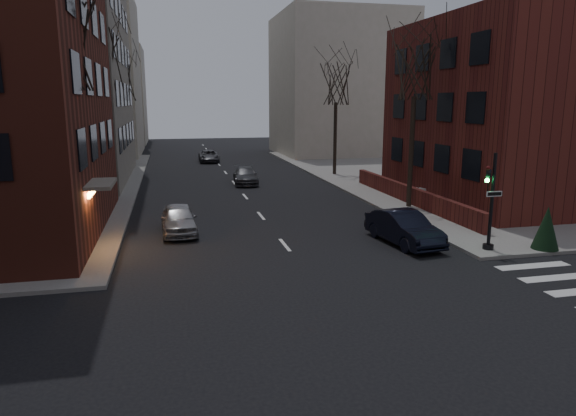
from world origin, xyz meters
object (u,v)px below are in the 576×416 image
at_px(tree_right_b, 336,84).
at_px(car_lane_far, 209,156).
at_px(tree_left_c, 120,80).
at_px(streetlamp_far, 131,122).
at_px(car_lane_silver, 179,219).
at_px(tree_right_a, 415,67).
at_px(tree_left_a, 61,43).
at_px(parked_sedan, 404,228).
at_px(traffic_signal, 490,208).
at_px(car_lane_gray, 245,176).
at_px(tree_left_b, 99,57).
at_px(streetlamp_near, 107,136).
at_px(evergreen_shrub, 547,228).
at_px(sandwich_board, 421,195).

height_order(tree_right_b, car_lane_far, tree_right_b).
distance_m(tree_left_c, streetlamp_far, 4.33).
height_order(tree_right_b, streetlamp_far, tree_right_b).
bearing_deg(car_lane_silver, tree_right_a, 10.29).
bearing_deg(tree_left_a, car_lane_silver, 14.98).
bearing_deg(tree_right_a, parked_sedan, -117.64).
bearing_deg(car_lane_far, tree_right_b, -51.78).
height_order(tree_left_c, car_lane_far, tree_left_c).
relative_size(traffic_signal, car_lane_gray, 0.92).
distance_m(tree_right_a, tree_right_b, 14.01).
distance_m(tree_left_b, parked_sedan, 22.05).
bearing_deg(car_lane_silver, parked_sedan, -25.22).
height_order(tree_left_b, streetlamp_near, tree_left_b).
relative_size(tree_left_a, tree_left_b, 0.95).
bearing_deg(traffic_signal, tree_right_b, 87.85).
xyz_separation_m(parked_sedan, evergreen_shrub, (5.18, -2.50, 0.32)).
xyz_separation_m(parked_sedan, car_lane_far, (-5.94, 33.50, -0.12)).
relative_size(tree_right_b, streetlamp_far, 1.46).
bearing_deg(parked_sedan, car_lane_silver, 149.29).
relative_size(traffic_signal, tree_right_a, 0.41).
relative_size(traffic_signal, streetlamp_far, 0.64).
bearing_deg(tree_left_b, car_lane_gray, 18.90).
bearing_deg(tree_left_b, tree_right_a, -24.44).
xyz_separation_m(parked_sedan, car_lane_gray, (-4.34, 18.28, -0.10)).
bearing_deg(streetlamp_near, streetlamp_far, 90.00).
relative_size(car_lane_far, sandwich_board, 4.74).
relative_size(tree_left_c, parked_sedan, 2.20).
relative_size(tree_right_a, car_lane_far, 2.24).
bearing_deg(streetlamp_far, car_lane_silver, -82.07).
relative_size(tree_left_b, car_lane_far, 2.49).
distance_m(streetlamp_near, parked_sedan, 17.64).
distance_m(traffic_signal, car_lane_far, 36.59).
distance_m(parked_sedan, car_lane_silver, 10.46).
bearing_deg(evergreen_shrub, car_lane_gray, 114.60).
height_order(streetlamp_far, car_lane_silver, streetlamp_far).
bearing_deg(car_lane_silver, tree_left_a, -166.82).
bearing_deg(streetlamp_far, tree_right_b, -30.47).
xyz_separation_m(tree_left_b, tree_right_a, (17.60, -8.00, -0.88)).
height_order(tree_right_a, car_lane_far, tree_right_a).
xyz_separation_m(tree_left_a, evergreen_shrub, (19.12, -5.50, -7.42)).
height_order(tree_right_a, parked_sedan, tree_right_a).
distance_m(streetlamp_far, car_lane_far, 8.62).
xyz_separation_m(car_lane_gray, sandwich_board, (9.13, -10.55, -0.02)).
xyz_separation_m(tree_left_b, streetlamp_near, (0.60, -4.00, -4.68)).
bearing_deg(tree_right_a, car_lane_gray, 125.33).
xyz_separation_m(traffic_signal, car_lane_gray, (-7.14, 20.29, -1.28)).
distance_m(tree_left_a, car_lane_gray, 19.68).
height_order(sandwich_board, evergreen_shrub, evergreen_shrub).
distance_m(tree_left_a, parked_sedan, 16.22).
bearing_deg(traffic_signal, streetlamp_near, 141.13).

